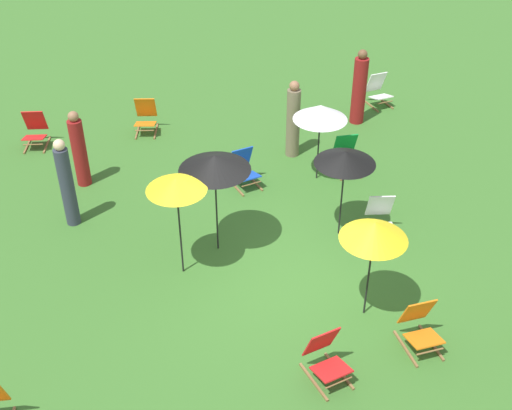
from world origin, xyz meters
TOP-DOWN VIEW (x-y plane):
  - ground_plane at (0.00, 0.00)m, footprint 40.00×40.00m
  - deckchair_0 at (0.25, -2.56)m, footprint 0.66×0.86m
  - deckchair_1 at (4.13, 5.78)m, footprint 0.62×0.84m
  - deckchair_3 at (-4.33, 5.34)m, footprint 0.58×0.82m
  - deckchair_4 at (2.22, 0.51)m, footprint 0.59×0.82m
  - deckchair_6 at (0.05, 2.73)m, footprint 0.66×0.86m
  - deckchair_7 at (2.32, 2.85)m, footprint 0.48×0.76m
  - deckchair_8 at (1.82, -2.27)m, footprint 0.54×0.80m
  - deckchair_9 at (-1.80, 5.50)m, footprint 0.61×0.83m
  - umbrella_0 at (1.25, -1.45)m, footprint 1.04×1.04m
  - umbrella_1 at (1.62, 2.64)m, footprint 1.11×1.11m
  - umbrella_2 at (-1.51, 0.17)m, footprint 1.00×1.00m
  - umbrella_3 at (-0.82, 0.68)m, footprint 1.24×1.24m
  - umbrella_4 at (1.49, 0.68)m, footprint 1.10×1.10m
  - person_0 at (-3.24, 3.42)m, footprint 0.42×0.42m
  - person_1 at (3.29, 4.95)m, footprint 0.40×0.40m
  - person_2 at (-3.43, 2.04)m, footprint 0.37×0.37m
  - person_3 at (1.35, 3.72)m, footprint 0.41×0.41m

SIDE VIEW (x-z plane):
  - ground_plane at x=0.00m, z-range 0.00..0.00m
  - deckchair_0 at x=0.25m, z-range -0.05..0.79m
  - deckchair_1 at x=4.13m, z-range -0.05..0.79m
  - deckchair_3 at x=-4.33m, z-range -0.05..0.79m
  - deckchair_4 at x=2.22m, z-range -0.05..0.79m
  - deckchair_6 at x=0.05m, z-range -0.05..0.79m
  - deckchair_7 at x=2.32m, z-range -0.05..0.79m
  - deckchair_8 at x=1.82m, z-range -0.05..0.79m
  - deckchair_9 at x=-1.80m, z-range -0.05..0.79m
  - person_0 at x=-3.24m, z-range -0.04..1.64m
  - person_3 at x=1.35m, z-range -0.04..1.74m
  - person_1 at x=3.29m, z-range -0.05..1.80m
  - person_2 at x=-3.43m, z-range -0.03..1.79m
  - umbrella_1 at x=1.62m, z-range 0.70..2.41m
  - umbrella_4 at x=1.49m, z-range 0.77..2.55m
  - umbrella_0 at x=1.25m, z-range 0.75..2.57m
  - umbrella_2 at x=-1.51m, z-range 0.85..2.79m
  - umbrella_3 at x=-0.82m, z-range 0.84..2.81m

